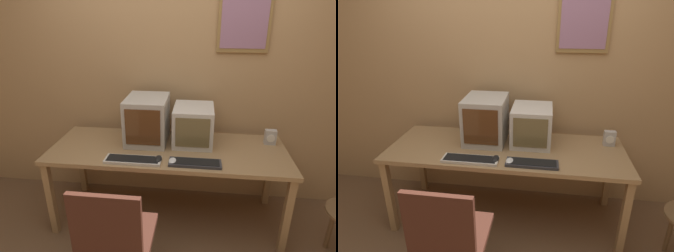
% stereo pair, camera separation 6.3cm
% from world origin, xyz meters
% --- Properties ---
extents(wall_back, '(8.00, 0.08, 2.60)m').
position_xyz_m(wall_back, '(0.00, 1.14, 1.30)').
color(wall_back, tan).
rests_on(wall_back, ground_plane).
extents(desk, '(2.04, 0.75, 0.74)m').
position_xyz_m(desk, '(0.00, 0.68, 0.67)').
color(desk, '#99754C').
rests_on(desk, ground_plane).
extents(monitor_left, '(0.36, 0.44, 0.41)m').
position_xyz_m(monitor_left, '(-0.20, 0.81, 0.94)').
color(monitor_left, '#B7B2A8').
rests_on(monitor_left, desk).
extents(monitor_right, '(0.35, 0.41, 0.34)m').
position_xyz_m(monitor_right, '(0.21, 0.82, 0.91)').
color(monitor_right, beige).
rests_on(monitor_right, desk).
extents(keyboard_main, '(0.45, 0.14, 0.03)m').
position_xyz_m(keyboard_main, '(-0.25, 0.40, 0.75)').
color(keyboard_main, beige).
rests_on(keyboard_main, desk).
extents(keyboard_side, '(0.41, 0.13, 0.03)m').
position_xyz_m(keyboard_side, '(0.24, 0.41, 0.75)').
color(keyboard_side, '#333338').
rests_on(keyboard_side, desk).
extents(mouse_near_keyboard, '(0.06, 0.10, 0.04)m').
position_xyz_m(mouse_near_keyboard, '(0.07, 0.41, 0.76)').
color(mouse_near_keyboard, silver).
rests_on(mouse_near_keyboard, desk).
extents(mouse_far_corner, '(0.06, 0.11, 0.04)m').
position_xyz_m(mouse_far_corner, '(-0.05, 0.43, 0.76)').
color(mouse_far_corner, black).
rests_on(mouse_far_corner, desk).
extents(desk_clock, '(0.10, 0.06, 0.14)m').
position_xyz_m(desk_clock, '(0.90, 0.86, 0.80)').
color(desk_clock, '#B7B2AD').
rests_on(desk_clock, desk).
extents(office_chair, '(0.48, 0.48, 0.93)m').
position_xyz_m(office_chair, '(-0.23, -0.17, 0.41)').
color(office_chair, black).
rests_on(office_chair, ground_plane).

